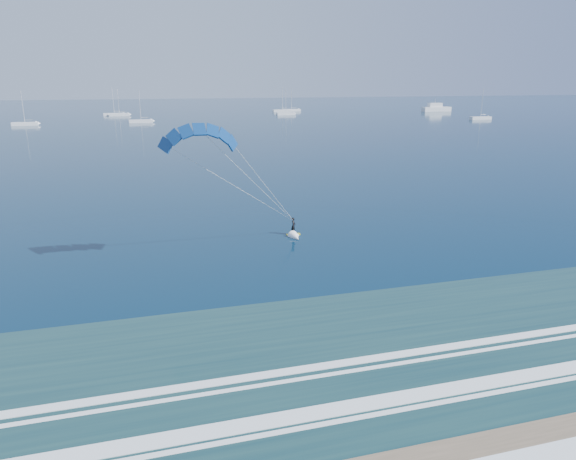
# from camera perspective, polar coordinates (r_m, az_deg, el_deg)

# --- Properties ---
(kitesurfer_rig) EXTENTS (15.50, 9.59, 13.55)m
(kitesurfer_rig) POSITION_cam_1_polar(r_m,az_deg,el_deg) (48.35, -4.11, 5.57)
(kitesurfer_rig) COLOR gold
(kitesurfer_rig) RESTS_ON ground
(motor_yacht) EXTENTS (15.30, 4.08, 6.29)m
(motor_yacht) POSITION_cam_1_polar(r_m,az_deg,el_deg) (284.42, 16.12, 12.88)
(motor_yacht) COLOR white
(motor_yacht) RESTS_ON ground
(sailboat_1) EXTENTS (8.82, 2.40, 12.10)m
(sailboat_1) POSITION_cam_1_polar(r_m,az_deg,el_deg) (210.89, -27.18, 10.47)
(sailboat_1) COLOR white
(sailboat_1) RESTS_ON ground
(sailboat_2) EXTENTS (9.44, 2.40, 12.63)m
(sailboat_2) POSITION_cam_1_polar(r_m,az_deg,el_deg) (253.43, -18.74, 12.09)
(sailboat_2) COLOR white
(sailboat_2) RESTS_ON ground
(sailboat_3) EXTENTS (8.80, 2.40, 12.20)m
(sailboat_3) POSITION_cam_1_polar(r_m,az_deg,el_deg) (208.37, -16.01, 11.56)
(sailboat_3) COLOR white
(sailboat_3) RESTS_ON ground
(sailboat_4) EXTENTS (9.03, 2.40, 12.24)m
(sailboat_4) POSITION_cam_1_polar(r_m,az_deg,el_deg) (273.15, 0.39, 13.18)
(sailboat_4) COLOR white
(sailboat_4) RESTS_ON ground
(sailboat_5) EXTENTS (8.62, 2.40, 11.78)m
(sailboat_5) POSITION_cam_1_polar(r_m,az_deg,el_deg) (244.84, -0.24, 12.81)
(sailboat_5) COLOR white
(sailboat_5) RESTS_ON ground
(sailboat_6) EXTENTS (9.14, 2.40, 12.33)m
(sailboat_6) POSITION_cam_1_polar(r_m,az_deg,el_deg) (231.35, 20.61, 11.58)
(sailboat_6) COLOR white
(sailboat_6) RESTS_ON ground
(sailboat_7) EXTENTS (9.72, 2.40, 12.38)m
(sailboat_7) POSITION_cam_1_polar(r_m,az_deg,el_deg) (268.78, -0.62, 13.13)
(sailboat_7) COLOR white
(sailboat_7) RESTS_ON ground
(sailboat_8) EXTENTS (8.96, 2.40, 11.89)m
(sailboat_8) POSITION_cam_1_polar(r_m,az_deg,el_deg) (250.40, -18.22, 12.09)
(sailboat_8) COLOR white
(sailboat_8) RESTS_ON ground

